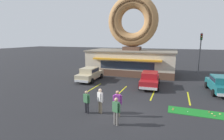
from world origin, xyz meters
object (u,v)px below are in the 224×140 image
object	(u,v)px
pedestrian_leather_jacket_man	(87,101)
car_red	(150,79)
trash_bin	(92,71)
car_teal	(221,84)
golf_ball	(188,112)
pedestrian_clipboard_woman	(116,110)
traffic_light_pole	(200,48)
pedestrian_blue_sweater_man	(117,102)
car_champagne	(90,73)
pedestrian_hooded_kid	(100,100)

from	to	relation	value
pedestrian_leather_jacket_man	car_red	bearing A→B (deg)	69.37
trash_bin	car_teal	bearing A→B (deg)	-13.27
golf_ball	trash_bin	size ratio (longest dim) A/B	0.04
pedestrian_clipboard_woman	traffic_light_pole	size ratio (longest dim) A/B	0.29
car_teal	pedestrian_blue_sweater_man	size ratio (longest dim) A/B	2.68
pedestrian_clipboard_woman	trash_bin	distance (m)	15.07
car_champagne	trash_bin	world-z (taller)	car_champagne
pedestrian_blue_sweater_man	pedestrian_clipboard_woman	bearing A→B (deg)	-75.24
car_teal	pedestrian_blue_sweater_man	world-z (taller)	pedestrian_blue_sweater_man
golf_ball	car_champagne	world-z (taller)	car_champagne
pedestrian_clipboard_woman	car_champagne	bearing A→B (deg)	125.01
golf_ball	car_red	bearing A→B (deg)	121.37
pedestrian_leather_jacket_man	pedestrian_hooded_kid	bearing A→B (deg)	21.41
pedestrian_blue_sweater_man	pedestrian_clipboard_woman	size ratio (longest dim) A/B	1.04
pedestrian_leather_jacket_man	pedestrian_clipboard_woman	xyz separation A→B (m)	(2.41, -0.88, 0.06)
car_red	golf_ball	bearing A→B (deg)	-58.63
car_teal	traffic_light_pole	distance (m)	10.13
pedestrian_hooded_kid	pedestrian_leather_jacket_man	world-z (taller)	pedestrian_hooded_kid
golf_ball	car_champagne	size ratio (longest dim) A/B	0.01
car_champagne	pedestrian_blue_sweater_man	xyz separation A→B (m)	(6.23, -8.20, 0.10)
pedestrian_hooded_kid	traffic_light_pole	world-z (taller)	traffic_light_pole
golf_ball	pedestrian_leather_jacket_man	bearing A→B (deg)	-158.73
car_red	traffic_light_pole	bearing A→B (deg)	60.34
car_teal	trash_bin	size ratio (longest dim) A/B	4.78
car_teal	pedestrian_hooded_kid	xyz separation A→B (m)	(-8.72, -8.00, 0.08)
golf_ball	car_red	world-z (taller)	car_red
car_red	pedestrian_clipboard_woman	world-z (taller)	pedestrian_clipboard_woman
car_champagne	trash_bin	bearing A→B (deg)	112.74
car_champagne	car_red	size ratio (longest dim) A/B	0.99
car_red	trash_bin	distance (m)	9.42
traffic_light_pole	pedestrian_blue_sweater_man	bearing A→B (deg)	-110.28
golf_ball	pedestrian_leather_jacket_man	size ratio (longest dim) A/B	0.03
golf_ball	pedestrian_hooded_kid	distance (m)	6.10
car_red	pedestrian_leather_jacket_man	distance (m)	8.68
car_teal	pedestrian_clipboard_woman	distance (m)	11.66
car_champagne	pedestrian_blue_sweater_man	world-z (taller)	pedestrian_blue_sweater_man
pedestrian_hooded_kid	pedestrian_leather_jacket_man	distance (m)	0.92
trash_bin	car_champagne	bearing A→B (deg)	-67.26
car_champagne	pedestrian_clipboard_woman	xyz separation A→B (m)	(6.52, -9.31, 0.06)
car_champagne	pedestrian_clipboard_woman	world-z (taller)	pedestrian_clipboard_woman
car_champagne	pedestrian_hooded_kid	distance (m)	9.49
car_teal	pedestrian_blue_sweater_man	distance (m)	11.01
car_teal	pedestrian_leather_jacket_man	xyz separation A→B (m)	(-9.57, -8.33, -0.00)
car_champagne	pedestrian_blue_sweater_man	size ratio (longest dim) A/B	2.64
pedestrian_hooded_kid	pedestrian_clipboard_woman	world-z (taller)	pedestrian_hooded_kid
pedestrian_hooded_kid	trash_bin	distance (m)	13.24
pedestrian_hooded_kid	car_champagne	bearing A→B (deg)	121.50
pedestrian_clipboard_woman	traffic_light_pole	xyz separation A→B (m)	(6.28, 18.89, 2.78)
pedestrian_blue_sweater_man	golf_ball	bearing A→B (deg)	27.74
car_red	pedestrian_hooded_kid	bearing A→B (deg)	-105.81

